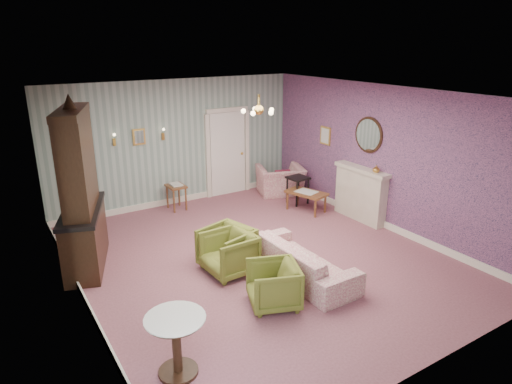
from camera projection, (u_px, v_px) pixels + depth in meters
floor at (258, 258)px, 8.16m from camera, size 7.00×7.00×0.00m
ceiling at (259, 94)px, 7.23m from camera, size 7.00×7.00×0.00m
wall_back at (177, 143)px, 10.50m from camera, size 6.00×0.00×6.00m
wall_front at (433, 262)px, 4.90m from camera, size 6.00×0.00×6.00m
wall_left at (74, 216)px, 6.18m from camera, size 0.00×7.00×7.00m
wall_right at (383, 157)px, 9.22m from camera, size 0.00×7.00×7.00m
wall_right_floral at (382, 158)px, 9.21m from camera, size 0.00×7.00×7.00m
door at (228, 152)px, 11.24m from camera, size 1.12×0.12×2.16m
olive_chair_a at (273, 283)px, 6.60m from camera, size 0.87×0.90×0.73m
olive_chair_b at (229, 252)px, 7.51m from camera, size 0.74×0.79×0.78m
olive_chair_c at (227, 246)px, 7.69m from camera, size 0.90×0.94×0.80m
sofa_chintz at (302, 254)px, 7.40m from camera, size 0.63×2.09×0.81m
wingback_chair at (280, 176)px, 11.37m from camera, size 1.27×1.04×0.96m
dresser at (79, 186)px, 7.45m from camera, size 1.13×1.83×2.88m
fireplace at (360, 194)px, 9.74m from camera, size 0.30×1.40×1.16m
mantel_vase at (376, 169)px, 9.20m from camera, size 0.15×0.15×0.15m
oval_mirror at (368, 135)px, 9.39m from camera, size 0.04×0.76×0.84m
framed_print at (325, 136)px, 10.55m from camera, size 0.04×0.34×0.42m
coffee_table at (306, 201)px, 10.31m from camera, size 0.75×1.01×0.46m
side_table_black at (298, 190)px, 10.75m from camera, size 0.47×0.47×0.66m
pedestal_table at (177, 346)px, 5.23m from camera, size 0.77×0.77×0.77m
nesting_table at (176, 196)px, 10.40m from camera, size 0.39×0.49×0.63m
gilt_mirror_back at (139, 137)px, 9.93m from camera, size 0.28×0.06×0.36m
sconce_left at (114, 140)px, 9.64m from camera, size 0.16×0.12×0.30m
sconce_right at (163, 134)px, 10.19m from camera, size 0.16×0.12×0.30m
chandelier at (259, 111)px, 7.32m from camera, size 0.56×0.56×0.36m
burgundy_cushion at (282, 178)px, 11.22m from camera, size 0.41×0.28×0.39m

